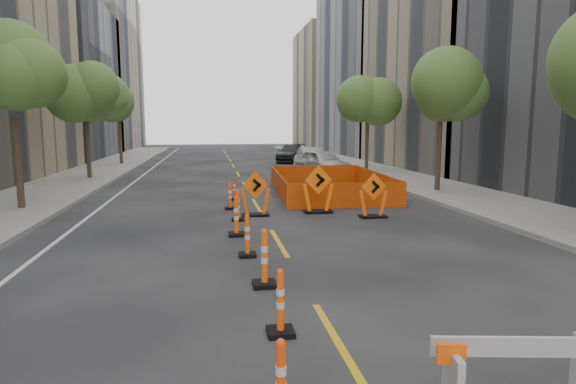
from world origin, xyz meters
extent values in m
plane|color=black|center=(0.00, 0.00, 0.00)|extent=(140.00, 140.00, 0.00)
cube|color=gray|center=(-9.00, 12.00, 0.07)|extent=(4.00, 90.00, 0.15)
cube|color=gray|center=(9.00, 12.00, 0.07)|extent=(4.00, 90.00, 0.15)
cube|color=#4C4C51|center=(-17.00, 39.20, 7.00)|extent=(12.00, 16.00, 14.00)
cube|color=gray|center=(-17.00, 55.60, 10.00)|extent=(12.00, 20.00, 20.00)
cube|color=gray|center=(17.00, 23.80, 7.00)|extent=(12.00, 16.00, 14.00)
cube|color=gray|center=(17.00, 40.20, 10.00)|extent=(12.00, 18.00, 20.00)
cube|color=tan|center=(17.00, 58.60, 8.00)|extent=(12.00, 14.00, 16.00)
cylinder|color=#382B1E|center=(-8.40, 10.00, 1.57)|extent=(0.24, 0.24, 3.15)
sphere|color=#437632|center=(-8.40, 10.00, 4.55)|extent=(2.80, 2.80, 2.80)
cylinder|color=#382B1E|center=(-8.40, 20.00, 1.57)|extent=(0.24, 0.24, 3.15)
sphere|color=#437632|center=(-8.40, 20.00, 4.55)|extent=(2.80, 2.80, 2.80)
cylinder|color=#382B1E|center=(-8.40, 30.00, 1.57)|extent=(0.24, 0.24, 3.15)
sphere|color=#437632|center=(-8.40, 30.00, 4.55)|extent=(2.80, 2.80, 2.80)
cylinder|color=#382B1E|center=(8.40, 12.00, 1.57)|extent=(0.24, 0.24, 3.15)
sphere|color=#437632|center=(8.40, 12.00, 4.55)|extent=(2.80, 2.80, 2.80)
cylinder|color=#382B1E|center=(8.40, 22.00, 1.57)|extent=(0.24, 0.24, 3.15)
sphere|color=#437632|center=(8.40, 22.00, 4.55)|extent=(2.80, 2.80, 2.80)
imported|color=silver|center=(5.11, 20.76, 0.79)|extent=(3.33, 5.01, 1.59)
imported|color=#A2A2A7|center=(5.53, 25.89, 0.73)|extent=(1.64, 4.45, 1.45)
imported|color=black|center=(4.96, 31.21, 0.73)|extent=(3.44, 5.40, 1.46)
camera|label=1|loc=(-1.74, -8.21, 3.07)|focal=30.00mm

